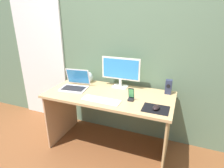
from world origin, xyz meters
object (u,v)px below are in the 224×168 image
object	(u,v)px
mouse	(156,108)
monitor	(121,71)
speaker_right	(169,87)
laptop	(75,84)
keyboard_external	(101,100)
fishbowl	(87,77)
phone_in_dock	(131,96)

from	to	relation	value
mouse	monitor	bearing A→B (deg)	149.19
speaker_right	mouse	size ratio (longest dim) A/B	1.62
speaker_right	laptop	world-z (taller)	laptop
monitor	laptop	distance (m)	0.57
laptop	mouse	xyz separation A→B (m)	(1.00, -0.19, -0.02)
monitor	laptop	world-z (taller)	monitor
monitor	keyboard_external	size ratio (longest dim) A/B	1.15
monitor	keyboard_external	world-z (taller)	monitor
fishbowl	monitor	bearing A→B (deg)	-0.54
monitor	speaker_right	xyz separation A→B (m)	(0.57, 0.01, -0.12)
speaker_right	fishbowl	distance (m)	1.03
fishbowl	keyboard_external	size ratio (longest dim) A/B	0.36
speaker_right	fishbowl	world-z (taller)	speaker_right
speaker_right	mouse	bearing A→B (deg)	-98.36
laptop	phone_in_dock	xyz separation A→B (m)	(0.72, -0.09, 0.00)
fishbowl	phone_in_dock	size ratio (longest dim) A/B	1.08
monitor	laptop	bearing A→B (deg)	-154.85
phone_in_dock	laptop	bearing A→B (deg)	173.23
monitor	phone_in_dock	bearing A→B (deg)	-54.54
phone_in_dock	mouse	bearing A→B (deg)	-21.28
keyboard_external	phone_in_dock	size ratio (longest dim) A/B	2.99
keyboard_external	phone_in_dock	distance (m)	0.31
keyboard_external	fishbowl	bearing A→B (deg)	134.02
speaker_right	laptop	size ratio (longest dim) A/B	0.49
laptop	keyboard_external	distance (m)	0.48
fishbowl	keyboard_external	bearing A→B (deg)	-47.72
monitor	fishbowl	xyz separation A→B (m)	(-0.46, 0.00, -0.13)
phone_in_dock	keyboard_external	bearing A→B (deg)	-157.47
monitor	speaker_right	bearing A→B (deg)	0.58
laptop	keyboard_external	xyz separation A→B (m)	(0.44, -0.20, -0.04)
monitor	phone_in_dock	size ratio (longest dim) A/B	3.44
monitor	mouse	world-z (taller)	monitor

